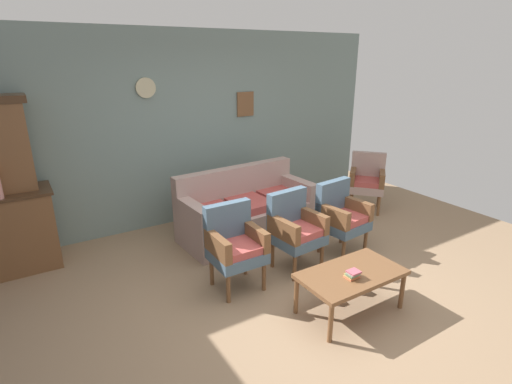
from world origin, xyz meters
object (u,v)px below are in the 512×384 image
object	(u,v)px
coffee_table	(351,276)
wingback_chair_by_fireplace	(367,179)
floral_couch	(247,212)
armchair_by_doorway	(235,243)
armchair_near_couch_end	(341,215)
book_stack_on_table	(352,274)
armchair_row_middle	(295,227)
side_cabinet	(0,234)

from	to	relation	value
coffee_table	wingback_chair_by_fireplace	bearing A→B (deg)	40.38
floral_couch	armchair_by_doorway	world-z (taller)	same
armchair_by_doorway	armchair_near_couch_end	size ratio (longest dim) A/B	1.00
floral_couch	armchair_by_doorway	size ratio (longest dim) A/B	2.10
floral_couch	armchair_near_couch_end	size ratio (longest dim) A/B	2.10
coffee_table	book_stack_on_table	xyz separation A→B (m)	(-0.07, -0.07, 0.08)
armchair_by_doorway	armchair_row_middle	world-z (taller)	same
book_stack_on_table	floral_couch	bearing A→B (deg)	86.80
book_stack_on_table	side_cabinet	bearing A→B (deg)	135.39
armchair_by_doorway	armchair_row_middle	xyz separation A→B (m)	(0.78, -0.01, 0.00)
floral_couch	wingback_chair_by_fireplace	distance (m)	2.11
wingback_chair_by_fireplace	book_stack_on_table	size ratio (longest dim) A/B	7.24
armchair_by_doorway	coffee_table	distance (m)	1.21
armchair_by_doorway	coffee_table	size ratio (longest dim) A/B	0.90
side_cabinet	wingback_chair_by_fireplace	world-z (taller)	side_cabinet
side_cabinet	coffee_table	distance (m)	3.82
floral_couch	book_stack_on_table	world-z (taller)	floral_couch
floral_couch	book_stack_on_table	xyz separation A→B (m)	(-0.12, -2.10, 0.13)
side_cabinet	armchair_row_middle	world-z (taller)	side_cabinet
side_cabinet	armchair_row_middle	size ratio (longest dim) A/B	1.28
floral_couch	wingback_chair_by_fireplace	world-z (taller)	same
wingback_chair_by_fireplace	book_stack_on_table	xyz separation A→B (m)	(-2.21, -1.90, -0.04)
side_cabinet	armchair_near_couch_end	xyz separation A→B (m)	(3.56, -1.65, 0.03)
coffee_table	book_stack_on_table	bearing A→B (deg)	-131.89
floral_couch	coffee_table	distance (m)	2.02
floral_couch	coffee_table	xyz separation A→B (m)	(-0.05, -2.02, 0.05)
coffee_table	armchair_by_doorway	bearing A→B (deg)	126.43
side_cabinet	floral_couch	world-z (taller)	side_cabinet
side_cabinet	armchair_near_couch_end	bearing A→B (deg)	-24.89
armchair_row_middle	book_stack_on_table	bearing A→B (deg)	-97.15
floral_couch	armchair_near_couch_end	world-z (taller)	same
side_cabinet	floral_couch	bearing A→B (deg)	-11.70
side_cabinet	wingback_chair_by_fireplace	size ratio (longest dim) A/B	1.28
armchair_near_couch_end	coffee_table	world-z (taller)	armchair_near_couch_end
armchair_by_doorway	book_stack_on_table	world-z (taller)	armchair_by_doorway
armchair_by_doorway	armchair_row_middle	size ratio (longest dim) A/B	1.00
book_stack_on_table	wingback_chair_by_fireplace	bearing A→B (deg)	40.64
floral_couch	armchair_row_middle	xyz separation A→B (m)	(0.01, -1.06, 0.17)
armchair_by_doorway	floral_couch	bearing A→B (deg)	53.90
wingback_chair_by_fireplace	armchair_row_middle	bearing A→B (deg)	-157.43
armchair_row_middle	armchair_near_couch_end	bearing A→B (deg)	-0.00
side_cabinet	floral_couch	size ratio (longest dim) A/B	0.61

